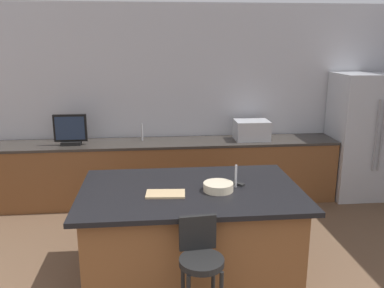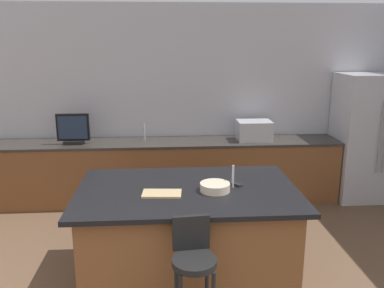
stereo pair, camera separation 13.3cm
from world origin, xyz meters
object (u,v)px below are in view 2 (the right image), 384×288
(microwave, at_px, (254,131))
(fruit_bowl, at_px, (215,187))
(kitchen_island, at_px, (188,233))
(refrigerator, at_px, (369,137))
(tv_monitor, at_px, (73,130))
(bar_stool_center, at_px, (194,270))
(tv_remote, at_px, (234,184))
(cutting_board, at_px, (161,194))

(microwave, distance_m, fruit_bowl, 2.23)
(kitchen_island, distance_m, refrigerator, 3.41)
(fruit_bowl, bearing_deg, microwave, 68.41)
(tv_monitor, relative_size, bar_stool_center, 0.45)
(kitchen_island, xyz_separation_m, refrigerator, (2.76, 1.96, 0.44))
(kitchen_island, height_order, tv_remote, tv_remote)
(refrigerator, height_order, bar_stool_center, refrigerator)
(kitchen_island, relative_size, tv_monitor, 4.67)
(refrigerator, relative_size, tv_remote, 10.77)
(microwave, distance_m, tv_monitor, 2.53)
(microwave, relative_size, fruit_bowl, 1.73)
(refrigerator, xyz_separation_m, fruit_bowl, (-2.51, -2.03, 0.06))
(refrigerator, bearing_deg, cutting_board, -145.17)
(microwave, xyz_separation_m, bar_stool_center, (-1.07, -2.83, -0.44))
(bar_stool_center, height_order, fruit_bowl, fruit_bowl)
(bar_stool_center, distance_m, cutting_board, 0.82)
(tv_monitor, height_order, fruit_bowl, tv_monitor)
(refrigerator, relative_size, fruit_bowl, 6.59)
(kitchen_island, bearing_deg, tv_monitor, 126.78)
(kitchen_island, relative_size, cutting_board, 5.90)
(tv_monitor, relative_size, tv_remote, 2.60)
(fruit_bowl, bearing_deg, refrigerator, 39.00)
(kitchen_island, relative_size, refrigerator, 1.13)
(microwave, height_order, cutting_board, microwave)
(kitchen_island, distance_m, tv_remote, 0.66)
(kitchen_island, distance_m, microwave, 2.34)
(microwave, distance_m, tv_remote, 2.02)
(tv_monitor, bearing_deg, microwave, 1.18)
(tv_monitor, distance_m, tv_remote, 2.68)
(tv_monitor, bearing_deg, bar_stool_center, -62.42)
(tv_remote, bearing_deg, fruit_bowl, 176.06)
(kitchen_island, relative_size, fruit_bowl, 7.43)
(microwave, bearing_deg, cutting_board, -121.65)
(refrigerator, bearing_deg, tv_remote, -140.84)
(kitchen_island, height_order, tv_monitor, tv_monitor)
(refrigerator, distance_m, fruit_bowl, 3.23)
(bar_stool_center, distance_m, fruit_bowl, 0.88)
(tv_remote, bearing_deg, tv_monitor, 94.43)
(cutting_board, bearing_deg, bar_stool_center, -70.99)
(tv_monitor, distance_m, fruit_bowl, 2.65)
(fruit_bowl, distance_m, cutting_board, 0.50)
(refrigerator, height_order, tv_remote, refrigerator)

